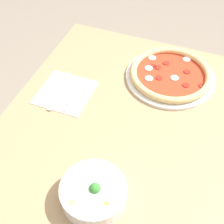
# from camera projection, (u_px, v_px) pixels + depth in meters

# --- Properties ---
(ground_plane) EXTENTS (8.00, 8.00, 0.00)m
(ground_plane) POSITION_uv_depth(u_px,v_px,m) (141.00, 219.00, 1.61)
(ground_plane) COLOR gray
(dining_table) EXTENTS (1.05, 0.94, 0.75)m
(dining_table) POSITION_uv_depth(u_px,v_px,m) (153.00, 148.00, 1.13)
(dining_table) COLOR tan
(dining_table) RESTS_ON ground_plane
(pizza) EXTENTS (0.34, 0.34, 0.04)m
(pizza) POSITION_uv_depth(u_px,v_px,m) (170.00, 75.00, 1.19)
(pizza) COLOR white
(pizza) RESTS_ON dining_table
(bowl) EXTENTS (0.19, 0.19, 0.08)m
(bowl) POSITION_uv_depth(u_px,v_px,m) (93.00, 193.00, 0.85)
(bowl) COLOR white
(bowl) RESTS_ON dining_table
(napkin) EXTENTS (0.19, 0.19, 0.00)m
(napkin) POSITION_uv_depth(u_px,v_px,m) (65.00, 92.00, 1.15)
(napkin) COLOR white
(napkin) RESTS_ON dining_table
(fork) EXTENTS (0.03, 0.18, 0.00)m
(fork) POSITION_uv_depth(u_px,v_px,m) (72.00, 93.00, 1.14)
(fork) COLOR silver
(fork) RESTS_ON napkin
(knife) EXTENTS (0.04, 0.21, 0.01)m
(knife) POSITION_uv_depth(u_px,v_px,m) (60.00, 89.00, 1.16)
(knife) COLOR silver
(knife) RESTS_ON napkin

